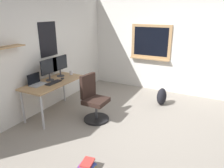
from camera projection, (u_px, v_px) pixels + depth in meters
The scene contains 13 objects.
ground_plane at pixel (145, 135), 3.83m from camera, with size 5.20×5.20×0.00m, color gray.
wall_back at pixel (37, 53), 4.46m from camera, with size 5.00×0.30×2.60m.
wall_right at pixel (177, 45), 5.47m from camera, with size 0.22×5.00×2.60m.
desk at pixel (53, 85), 4.46m from camera, with size 1.37×0.63×0.73m.
office_chair at pixel (94, 101), 4.28m from camera, with size 0.52×0.52×0.95m.
laptop at pixel (36, 82), 4.23m from camera, with size 0.31×0.21×0.23m.
monitor_primary at pixel (49, 68), 4.42m from camera, with size 0.46×0.17×0.46m.
monitor_secondary at pixel (60, 65), 4.71m from camera, with size 0.46×0.17×0.46m.
keyboard at pixel (54, 83), 4.34m from camera, with size 0.37×0.13×0.02m, color black.
computer_mouse at pixel (62, 79), 4.58m from camera, with size 0.10×0.06×0.03m, color #262628.
coffee_mug at pixel (71, 73), 4.90m from camera, with size 0.08×0.08×0.09m, color silver.
backpack at pixel (162, 97), 5.02m from camera, with size 0.32×0.22×0.41m, color black.
book_stack_on_floor at pixel (87, 166), 2.97m from camera, with size 0.24×0.20×0.15m.
Camera 1 is at (-3.22, -0.98, 2.15)m, focal length 33.85 mm.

